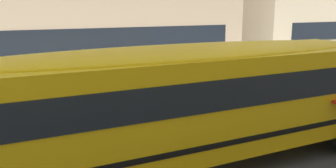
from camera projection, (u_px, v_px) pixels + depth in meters
ground_plane at (171, 142)px, 9.61m from camera, size 400.00×400.00×0.00m
sidewalk_far at (100, 87)px, 15.94m from camera, size 120.00×3.00×0.01m
lane_centreline at (171, 142)px, 9.61m from camera, size 110.00×0.16×0.01m
school_bus at (193, 95)px, 7.92m from camera, size 12.10×2.87×2.69m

